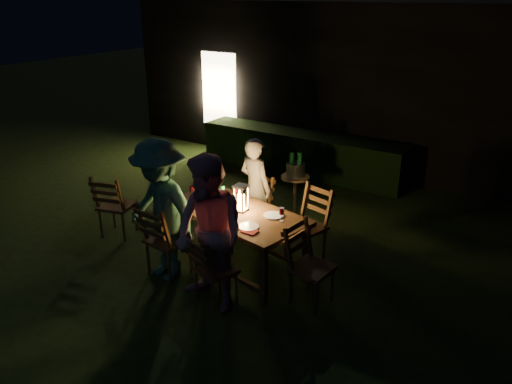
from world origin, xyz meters
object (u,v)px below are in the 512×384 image
Objects in this scene: chair_near_left at (168,252)px; bottle_bucket_b at (300,167)px; chair_spare at (117,216)px; person_house_side at (255,188)px; chair_far_right at (306,237)px; lantern at (241,199)px; chair_end at (310,279)px; bottle_bucket_a at (292,167)px; chair_far_left at (253,217)px; chair_near_right at (215,281)px; dining_table at (236,216)px; ice_bucket at (296,170)px; person_opp_right at (210,234)px; person_opp_left at (161,211)px; bottle_table at (222,195)px; side_table at (295,180)px.

bottle_bucket_b is at bearing 84.75° from chair_near_left.
person_house_side reaches higher than chair_spare.
lantern is at bearing 58.58° from chair_far_right.
chair_near_left is 1.85m from chair_end.
bottle_bucket_a is 1.00× the size of bottle_bucket_b.
chair_near_right is at bearing 125.59° from chair_far_left.
dining_table is at bearing -86.58° from bottle_bucket_b.
chair_far_right is 1.61m from ice_bucket.
chair_end is (1.49, -1.10, 0.01)m from chair_far_left.
chair_far_right is 0.57× the size of person_opp_right.
person_opp_left reaches higher than person_opp_right.
chair_far_right is 1.97m from person_opp_left.
lantern is (-1.14, 0.29, 0.64)m from chair_end.
ice_bucket is at bearing 38.66° from bottle_bucket_a.
person_opp_left reaches higher than bottle_table.
person_house_side reaches higher than dining_table.
chair_end is 1.61× the size of side_table.
chair_near_right reaches higher than bottle_bucket_a.
chair_far_left is 0.94× the size of chair_spare.
bottle_bucket_a is at bearing -38.61° from chair_far_right.
chair_far_left is 1.24m from bottle_bucket_b.
chair_spare is at bearing -177.08° from chair_near_right.
chair_near_right is 0.93× the size of chair_spare.
bottle_bucket_b is at bearing 105.18° from dining_table.
bottle_table is (0.36, 0.76, 0.02)m from person_opp_left.
bottle_bucket_b is at bearing 109.53° from person_opp_right.
chair_near_left is at bearing -116.10° from bottle_table.
ice_bucket is (-0.86, 1.29, 0.42)m from chair_far_right.
dining_table is 6.34× the size of bottle_bucket_b.
chair_spare is 3.38× the size of ice_bucket.
person_opp_left reaches higher than chair_far_left.
chair_end reaches higher than bottle_bucket_b.
chair_far_left is 2.98× the size of bottle_bucket_b.
chair_near_right is 0.52× the size of person_opp_right.
ice_bucket is (0.11, 1.04, -0.01)m from person_house_side.
lantern reaches higher than chair_far_left.
bottle_bucket_a is at bearing -76.38° from chair_far_left.
chair_near_left is 0.59× the size of person_opp_left.
bottle_table reaches higher than ice_bucket.
bottle_bucket_b is at bearing 86.21° from bottle_table.
ice_bucket is 0.94× the size of bottle_bucket_b.
dining_table is 0.94m from person_house_side.
ice_bucket is (-0.45, 2.77, 0.45)m from chair_near_right.
bottle_bucket_b is (-0.39, 2.86, -0.12)m from person_opp_right.
person_opp_left is at bearing -100.35° from bottle_bucket_b.
chair_far_left is at bearing 92.68° from bottle_table.
bottle_bucket_a is at bearing 98.51° from lantern.
bottle_bucket_b is (0.10, 0.08, 0.00)m from bottle_bucket_a.
bottle_bucket_a is at bearing 111.76° from person_opp_right.
chair_near_left is 1.04× the size of chair_spare.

